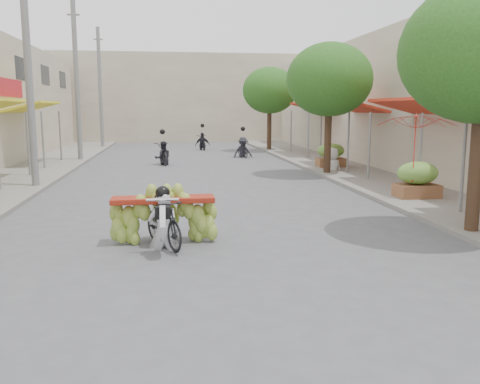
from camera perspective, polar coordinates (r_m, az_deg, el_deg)
name	(u,v)px	position (r m, az deg, el deg)	size (l,w,h in m)	color
ground	(250,332)	(6.38, 1.15, -15.41)	(120.00, 120.00, 0.00)	#55555A
sidewalk_left	(13,176)	(21.75, -24.16, 1.63)	(4.00, 60.00, 0.12)	gray
sidewalk_right	(356,170)	(22.34, 12.86, 2.40)	(4.00, 60.00, 0.12)	gray
far_building	(179,99)	(43.74, -6.90, 10.37)	(20.00, 6.00, 7.00)	#BAAC93
utility_pole_mid	(28,66)	(18.32, -22.70, 12.88)	(0.60, 0.24, 8.00)	slate
utility_pole_far	(77,81)	(27.12, -17.87, 11.77)	(0.60, 0.24, 8.00)	slate
utility_pole_back	(100,88)	(36.02, -15.43, 11.18)	(0.60, 0.24, 8.00)	slate
street_tree_mid	(329,80)	(20.74, 10.01, 12.28)	(3.40, 3.40, 5.25)	#3A2719
street_tree_far	(270,91)	(32.36, 3.34, 11.30)	(3.40, 3.40, 5.25)	#3A2719
produce_crate_mid	(417,177)	(15.58, 19.30, 1.60)	(1.20, 0.88, 1.16)	brown
produce_crate_far	(331,153)	(22.94, 10.16, 4.31)	(1.20, 0.88, 1.16)	brown
banana_motorbike	(163,211)	(10.07, -8.62, -2.15)	(2.20, 1.85, 2.03)	black
market_umbrella	(417,112)	(15.02, 19.24, 8.48)	(2.69, 2.69, 1.96)	red
pedestrian	(332,147)	(21.66, 10.34, 4.94)	(1.04, 0.77, 1.89)	white
bg_motorbike_a	(163,150)	(24.69, -8.66, 4.72)	(0.97, 1.89, 1.95)	black
bg_motorbike_b	(243,142)	(28.05, 0.32, 5.65)	(1.14, 1.65, 1.95)	black
bg_motorbike_c	(203,138)	(33.43, -4.23, 6.09)	(1.01, 1.73, 1.95)	black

